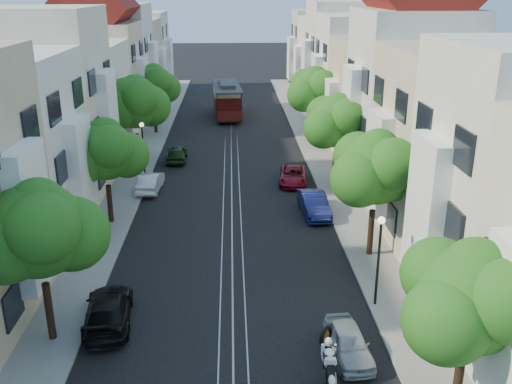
{
  "coord_description": "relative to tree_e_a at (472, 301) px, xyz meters",
  "views": [
    {
      "loc": [
        0.08,
        -17.77,
        13.37
      ],
      "look_at": [
        1.41,
        13.0,
        2.2
      ],
      "focal_mm": 40.0,
      "sensor_mm": 36.0,
      "label": 1
    }
  ],
  "objects": [
    {
      "name": "sportbike_rider",
      "position": [
        -3.87,
        2.15,
        -3.44
      ],
      "size": [
        0.62,
        2.15,
        1.77
      ],
      "rotation": [
        0.0,
        0.0,
        -0.03
      ],
      "color": "black",
      "rests_on": "ground"
    },
    {
      "name": "parked_car_w_far",
      "position": [
        -11.66,
        29.65,
        -3.75
      ],
      "size": [
        1.6,
        3.85,
        1.3
      ],
      "primitive_type": "imported",
      "rotation": [
        0.0,
        0.0,
        3.16
      ],
      "color": "black",
      "rests_on": "ground"
    },
    {
      "name": "sidewalk_west",
      "position": [
        -14.51,
        31.02,
        -4.34
      ],
      "size": [
        2.5,
        80.0,
        0.12
      ],
      "primitive_type": "cube",
      "color": "gray",
      "rests_on": "ground"
    },
    {
      "name": "parked_car_e_mid",
      "position": [
        -2.19,
        17.8,
        -3.71
      ],
      "size": [
        1.73,
        4.27,
        1.38
      ],
      "primitive_type": "imported",
      "rotation": [
        0.0,
        0.0,
        0.07
      ],
      "color": "#0D1343",
      "rests_on": "ground"
    },
    {
      "name": "rail_right",
      "position": [
        -6.71,
        31.02,
        -4.39
      ],
      "size": [
        0.06,
        80.0,
        0.02
      ],
      "primitive_type": "cube",
      "color": "gray",
      "rests_on": "ground"
    },
    {
      "name": "lamp_west",
      "position": [
        -13.56,
        25.02,
        -1.55
      ],
      "size": [
        0.32,
        0.32,
        4.16
      ],
      "color": "black",
      "rests_on": "ground"
    },
    {
      "name": "parked_car_w_near",
      "position": [
        -12.44,
        6.11,
        -3.74
      ],
      "size": [
        2.36,
        4.75,
        1.33
      ],
      "primitive_type": "imported",
      "rotation": [
        0.0,
        0.0,
        3.26
      ],
      "color": "black",
      "rests_on": "ground"
    },
    {
      "name": "rail_left",
      "position": [
        -7.81,
        31.02,
        -4.39
      ],
      "size": [
        0.06,
        80.0,
        0.02
      ],
      "primitive_type": "cube",
      "color": "gray",
      "rests_on": "ground"
    },
    {
      "name": "townhouses_east",
      "position": [
        4.61,
        30.94,
        0.79
      ],
      "size": [
        7.75,
        72.0,
        12.0
      ],
      "color": "beige",
      "rests_on": "ground"
    },
    {
      "name": "tree_w_a",
      "position": [
        -14.4,
        5.0,
        0.34
      ],
      "size": [
        4.93,
        4.08,
        6.68
      ],
      "color": "black",
      "rests_on": "ground"
    },
    {
      "name": "tree_w_b",
      "position": [
        -14.4,
        17.0,
        0.0
      ],
      "size": [
        4.72,
        3.87,
        6.27
      ],
      "color": "black",
      "rests_on": "ground"
    },
    {
      "name": "tree_e_b",
      "position": [
        0.0,
        12.0,
        0.34
      ],
      "size": [
        4.93,
        4.08,
        6.68
      ],
      "color": "black",
      "rests_on": "ground"
    },
    {
      "name": "tree_w_c",
      "position": [
        -14.4,
        28.0,
        0.67
      ],
      "size": [
        5.13,
        4.28,
        7.09
      ],
      "color": "black",
      "rests_on": "ground"
    },
    {
      "name": "parked_car_w_mid",
      "position": [
        -12.86,
        22.66,
        -3.76
      ],
      "size": [
        1.58,
        3.96,
        1.28
      ],
      "primitive_type": "imported",
      "rotation": [
        0.0,
        0.0,
        3.08
      ],
      "color": "silver",
      "rests_on": "ground"
    },
    {
      "name": "tree_e_a",
      "position": [
        0.0,
        0.0,
        0.0
      ],
      "size": [
        4.72,
        3.87,
        6.27
      ],
      "color": "black",
      "rests_on": "ground"
    },
    {
      "name": "townhouses_west",
      "position": [
        -19.13,
        30.94,
        0.68
      ],
      "size": [
        7.75,
        72.0,
        11.76
      ],
      "color": "silver",
      "rests_on": "ground"
    },
    {
      "name": "lane_line",
      "position": [
        -7.26,
        31.02,
        -4.4
      ],
      "size": [
        0.08,
        80.0,
        0.01
      ],
      "primitive_type": "cube",
      "color": "tan",
      "rests_on": "ground"
    },
    {
      "name": "parked_car_e_far",
      "position": [
        -2.86,
        23.84,
        -3.83
      ],
      "size": [
        2.36,
        4.29,
        1.14
      ],
      "primitive_type": "imported",
      "rotation": [
        0.0,
        0.0,
        -0.12
      ],
      "color": "maroon",
      "rests_on": "ground"
    },
    {
      "name": "lamp_east",
      "position": [
        -0.96,
        7.02,
        -1.55
      ],
      "size": [
        0.32,
        0.32,
        4.16
      ],
      "color": "black",
      "rests_on": "ground"
    },
    {
      "name": "ground",
      "position": [
        -7.26,
        31.02,
        -4.4
      ],
      "size": [
        200.0,
        200.0,
        0.0
      ],
      "primitive_type": "plane",
      "color": "black",
      "rests_on": "ground"
    },
    {
      "name": "rail_slot",
      "position": [
        -7.26,
        31.02,
        -4.39
      ],
      "size": [
        0.06,
        80.0,
        0.02
      ],
      "primitive_type": "cube",
      "color": "gray",
      "rests_on": "ground"
    },
    {
      "name": "cable_car",
      "position": [
        -7.67,
        46.27,
        -2.38
      ],
      "size": [
        3.34,
        9.01,
        3.4
      ],
      "rotation": [
        0.0,
        0.0,
        0.07
      ],
      "color": "black",
      "rests_on": "ground"
    },
    {
      "name": "tree_e_c",
      "position": [
        0.0,
        23.0,
        0.2
      ],
      "size": [
        4.84,
        3.99,
        6.52
      ],
      "color": "black",
      "rests_on": "ground"
    },
    {
      "name": "tree_e_d",
      "position": [
        0.0,
        34.0,
        0.47
      ],
      "size": [
        5.01,
        4.16,
        6.85
      ],
      "color": "black",
      "rests_on": "ground"
    },
    {
      "name": "tree_w_d",
      "position": [
        -14.4,
        39.0,
        0.2
      ],
      "size": [
        4.84,
        3.99,
        6.52
      ],
      "color": "black",
      "rests_on": "ground"
    },
    {
      "name": "parked_car_e_near",
      "position": [
        -2.86,
        3.52,
        -3.81
      ],
      "size": [
        1.67,
        3.56,
        1.18
      ],
      "primitive_type": "imported",
      "rotation": [
        0.0,
        0.0,
        0.08
      ],
      "color": "#A8AEB4",
      "rests_on": "ground"
    },
    {
      "name": "sidewalk_east",
      "position": [
        -0.01,
        31.02,
        -4.34
      ],
      "size": [
        2.5,
        80.0,
        0.12
      ],
      "primitive_type": "cube",
      "color": "gray",
      "rests_on": "ground"
    }
  ]
}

